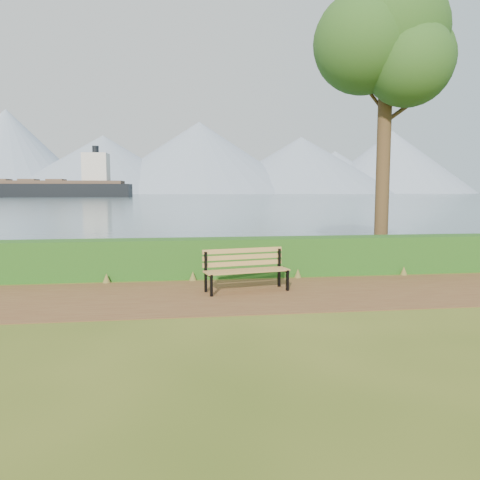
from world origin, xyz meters
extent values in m
plane|color=#3C5317|center=(0.00, 0.00, 0.00)|extent=(140.00, 140.00, 0.00)
cube|color=brown|center=(0.00, 0.30, 0.01)|extent=(40.00, 3.40, 0.01)
cube|color=#174213|center=(0.00, 2.60, 0.50)|extent=(32.00, 0.85, 1.00)
cube|color=#415B68|center=(0.00, 260.00, 0.01)|extent=(700.00, 510.00, 0.00)
cone|color=#7F8FA9|center=(-140.00, 410.00, 35.00)|extent=(140.00, 140.00, 70.00)
cone|color=#7F8FA9|center=(-60.00, 395.00, 24.00)|extent=(160.00, 160.00, 48.00)
cone|color=#7F8FA9|center=(20.00, 405.00, 31.00)|extent=(190.00, 190.00, 62.00)
cone|color=#7F8FA9|center=(110.00, 400.00, 25.00)|extent=(170.00, 170.00, 50.00)
cone|color=#7F8FA9|center=(200.00, 410.00, 29.00)|extent=(150.00, 150.00, 58.00)
cone|color=#7F8FA9|center=(-10.00, 430.00, 17.50)|extent=(120.00, 120.00, 35.00)
cone|color=#7F8FA9|center=(150.00, 425.00, 20.00)|extent=(130.00, 130.00, 40.00)
cube|color=black|center=(-0.78, 0.21, 0.24)|extent=(0.06, 0.07, 0.47)
cube|color=black|center=(-0.87, 0.66, 0.45)|extent=(0.06, 0.07, 0.91)
cube|color=black|center=(-0.82, 0.44, 0.44)|extent=(0.16, 0.55, 0.05)
cube|color=black|center=(0.96, 0.55, 0.24)|extent=(0.06, 0.07, 0.47)
cube|color=black|center=(0.87, 1.01, 0.45)|extent=(0.06, 0.07, 0.91)
cube|color=black|center=(0.91, 0.78, 0.44)|extent=(0.16, 0.55, 0.05)
cube|color=#A2793E|center=(0.08, 0.41, 0.47)|extent=(1.88, 0.46, 0.04)
cube|color=#A2793E|center=(0.06, 0.54, 0.47)|extent=(1.88, 0.46, 0.04)
cube|color=#A2793E|center=(0.03, 0.67, 0.47)|extent=(1.88, 0.46, 0.04)
cube|color=#A2793E|center=(0.01, 0.80, 0.47)|extent=(1.88, 0.46, 0.04)
cube|color=#A2793E|center=(-0.01, 0.87, 0.60)|extent=(1.87, 0.41, 0.11)
cube|color=#A2793E|center=(-0.01, 0.87, 0.75)|extent=(1.87, 0.41, 0.11)
cube|color=#A2793E|center=(-0.01, 0.87, 0.90)|extent=(1.87, 0.41, 0.11)
cylinder|color=#3C2818|center=(4.96, 4.51, 3.84)|extent=(0.43, 0.43, 7.68)
sphere|color=#20531B|center=(4.96, 4.51, 7.04)|extent=(3.63, 3.63, 3.63)
sphere|color=#20531B|center=(5.90, 4.86, 6.40)|extent=(2.77, 2.77, 2.77)
sphere|color=#20531B|center=(4.11, 4.26, 6.61)|extent=(2.99, 2.99, 2.99)
sphere|color=#20531B|center=(5.30, 3.77, 5.97)|extent=(2.56, 2.56, 2.56)
sphere|color=#20531B|center=(4.51, 5.13, 7.57)|extent=(2.35, 2.35, 2.35)
cylinder|color=#3C2818|center=(5.44, 4.51, 4.69)|extent=(1.12, 0.13, 0.84)
cylinder|color=#3C2818|center=(4.53, 4.61, 5.22)|extent=(0.87, 0.40, 0.77)
cube|color=black|center=(-50.13, 164.08, 1.41)|extent=(66.06, 13.36, 6.57)
cube|color=brown|center=(-50.13, 164.08, 5.26)|extent=(60.77, 12.09, 1.13)
cube|color=silver|center=(-29.14, 163.10, 10.32)|extent=(8.79, 8.12, 10.32)
cylinder|color=black|center=(-29.14, 163.10, 16.42)|extent=(2.25, 2.25, 3.28)
cube|color=brown|center=(-61.75, 164.62, 6.01)|extent=(5.91, 6.45, 0.75)
cube|color=brown|center=(-52.38, 164.18, 6.01)|extent=(5.91, 6.45, 0.75)
cube|color=brown|center=(-43.01, 163.74, 6.01)|extent=(5.91, 6.45, 0.75)
camera|label=1|loc=(-1.51, -9.53, 2.24)|focal=35.00mm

